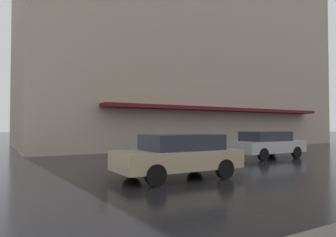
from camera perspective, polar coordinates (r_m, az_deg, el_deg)
haussmann_block_corner at (r=31.77m, az=1.29°, el=18.42°), size 15.43×28.20×25.61m
car_silver at (r=17.05m, az=18.12°, el=-4.54°), size 1.85×4.10×1.41m
car_champagne at (r=9.87m, az=2.09°, el=-6.80°), size 1.85×4.10×1.41m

